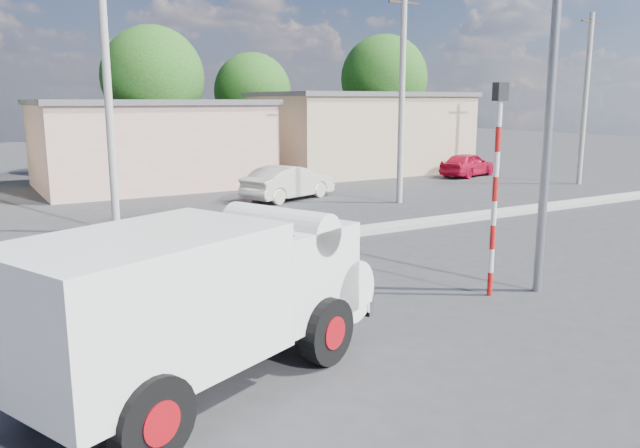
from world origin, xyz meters
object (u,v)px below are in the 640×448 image
truck (209,294)px  bicycle (285,286)px  car_red (468,164)px  streetlight (548,51)px  traffic_pole (496,172)px  car_cream (289,182)px  cyclist (285,268)px

truck → bicycle: 3.35m
truck → car_red: bearing=15.1°
streetlight → truck: bearing=-175.9°
traffic_pole → bicycle: bearing=161.3°
bicycle → traffic_pole: (4.09, -1.38, 2.11)m
car_red → streetlight: bearing=124.2°
truck → car_red: (20.84, 16.42, -0.67)m
car_cream → traffic_pole: 13.88m
truck → car_red: truck is taller
cyclist → car_cream: size_ratio=0.40×
car_cream → streetlight: 14.55m
car_red → truck: bearing=112.7°
streetlight → car_cream: bearing=83.8°
bicycle → traffic_pole: traffic_pole is taller
bicycle → car_red: (18.47, 14.21, 0.15)m
traffic_pole → truck: bearing=-172.7°
car_red → traffic_pole: bearing=121.8°
car_cream → streetlight: (-1.50, -13.83, 4.27)m
cyclist → traffic_pole: bearing=-102.9°
cyclist → car_red: size_ratio=0.45×
truck → bicycle: truck is taller
car_cream → streetlight: bearing=154.6°
truck → streetlight: streetlight is taller
bicycle → car_cream: (6.53, 12.15, 0.21)m
bicycle → cyclist: 0.35m
truck → cyclist: truck is taller
bicycle → streetlight: (5.03, -1.68, 4.47)m
truck → bicycle: size_ratio=3.26×
truck → traffic_pole: size_ratio=1.39×
truck → streetlight: 8.28m
truck → car_cream: 16.91m
car_cream → streetlight: streetlight is taller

